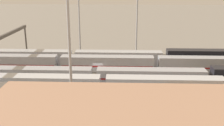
# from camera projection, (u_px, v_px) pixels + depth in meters

# --- Properties ---
(ground_plane) EXTENTS (400.00, 400.00, 0.00)m
(ground_plane) POSITION_uv_depth(u_px,v_px,m) (97.00, 74.00, 66.65)
(ground_plane) COLOR gray
(track_bed_0) EXTENTS (140.00, 2.80, 0.12)m
(track_bed_0) POSITION_uv_depth(u_px,v_px,m) (103.00, 55.00, 83.37)
(track_bed_0) COLOR #4C443D
(track_bed_0) RESTS_ON ground_plane
(track_bed_1) EXTENTS (140.00, 2.80, 0.12)m
(track_bed_1) POSITION_uv_depth(u_px,v_px,m) (101.00, 60.00, 78.59)
(track_bed_1) COLOR #3D3833
(track_bed_1) RESTS_ON ground_plane
(track_bed_2) EXTENTS (140.00, 2.80, 0.12)m
(track_bed_2) POSITION_uv_depth(u_px,v_px,m) (100.00, 65.00, 73.80)
(track_bed_2) COLOR #3D3833
(track_bed_2) RESTS_ON ground_plane
(track_bed_3) EXTENTS (140.00, 2.80, 0.12)m
(track_bed_3) POSITION_uv_depth(u_px,v_px,m) (98.00, 71.00, 69.02)
(track_bed_3) COLOR #4C443D
(track_bed_3) RESTS_ON ground_plane
(track_bed_4) EXTENTS (140.00, 2.80, 0.12)m
(track_bed_4) POSITION_uv_depth(u_px,v_px,m) (97.00, 78.00, 64.24)
(track_bed_4) COLOR #3D3833
(track_bed_4) RESTS_ON ground_plane
(track_bed_5) EXTENTS (140.00, 2.80, 0.12)m
(track_bed_5) POSITION_uv_depth(u_px,v_px,m) (94.00, 85.00, 59.46)
(track_bed_5) COLOR #4C443D
(track_bed_5) RESTS_ON ground_plane
(track_bed_6) EXTENTS (140.00, 2.80, 0.12)m
(track_bed_6) POSITION_uv_depth(u_px,v_px,m) (92.00, 95.00, 54.68)
(track_bed_6) COLOR #3D3833
(track_bed_6) RESTS_ON ground_plane
(track_bed_7) EXTENTS (140.00, 2.80, 0.12)m
(track_bed_7) POSITION_uv_depth(u_px,v_px,m) (89.00, 106.00, 49.90)
(track_bed_7) COLOR #3D3833
(track_bed_7) RESTS_ON ground_plane
(train_on_track_2) EXTENTS (66.40, 3.00, 4.40)m
(train_on_track_2) POSITION_uv_depth(u_px,v_px,m) (113.00, 58.00, 73.08)
(train_on_track_2) COLOR black
(train_on_track_2) RESTS_ON ground_plane
(train_on_track_7) EXTENTS (47.20, 3.06, 3.80)m
(train_on_track_7) POSITION_uv_depth(u_px,v_px,m) (39.00, 95.00, 49.67)
(train_on_track_7) COLOR #A8AAB2
(train_on_track_7) RESTS_ON ground_plane
(train_on_track_6) EXTENTS (95.60, 3.00, 3.80)m
(train_on_track_6) POSITION_uv_depth(u_px,v_px,m) (103.00, 86.00, 54.02)
(train_on_track_6) COLOR silver
(train_on_track_6) RESTS_ON ground_plane
(train_on_track_3) EXTENTS (71.40, 3.06, 3.80)m
(train_on_track_3) POSITION_uv_depth(u_px,v_px,m) (107.00, 64.00, 68.38)
(train_on_track_3) COLOR #A8AAB2
(train_on_track_3) RESTS_ON ground_plane
(train_on_track_5) EXTENTS (90.60, 3.06, 4.40)m
(train_on_track_5) POSITION_uv_depth(u_px,v_px,m) (84.00, 77.00, 58.95)
(train_on_track_5) COLOR black
(train_on_track_5) RESTS_ON ground_plane
(light_mast_3) EXTENTS (2.80, 0.70, 29.52)m
(light_mast_3) POSITION_uv_depth(u_px,v_px,m) (68.00, 4.00, 40.84)
(light_mast_3) COLOR #9EA0A5
(light_mast_3) RESTS_ON ground_plane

